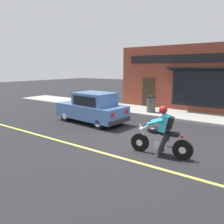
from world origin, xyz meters
TOP-DOWN VIEW (x-y plane):
  - ground_plane at (0.00, 0.00)m, footprint 80.00×80.00m
  - sidewalk_curb at (5.28, 3.00)m, footprint 2.60×22.00m
  - lane_stripe at (-1.80, 3.00)m, footprint 0.12×19.80m
  - storefront_building at (6.81, 0.18)m, footprint 1.25×9.30m
  - motorcycle_with_rider at (-0.87, -1.32)m, footprint 0.61×2.02m
  - car_hatchback at (1.16, 3.28)m, footprint 1.94×3.90m
  - trash_bin at (4.81, 1.72)m, footprint 0.56×0.56m

SIDE VIEW (x-z plane):
  - ground_plane at x=0.00m, z-range 0.00..0.00m
  - lane_stripe at x=-1.80m, z-range 0.00..0.01m
  - sidewalk_curb at x=5.28m, z-range 0.00..0.14m
  - trash_bin at x=4.81m, z-range 0.15..1.13m
  - motorcycle_with_rider at x=-0.87m, z-range -0.13..1.49m
  - car_hatchback at x=1.16m, z-range -0.02..1.55m
  - storefront_building at x=6.81m, z-range 0.01..4.21m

